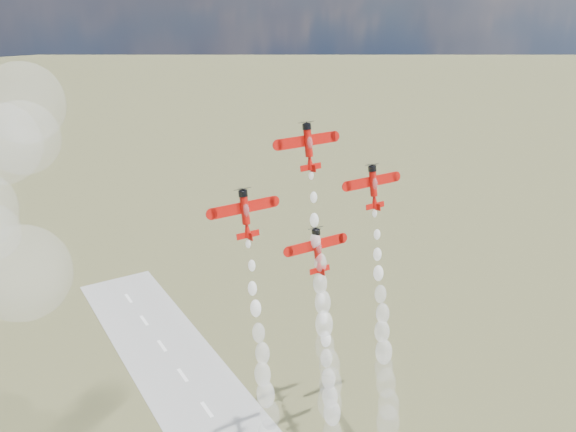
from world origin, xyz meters
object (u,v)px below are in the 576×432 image
(plane_right, at_px, (373,186))
(plane_left, at_px, (245,212))
(plane_lead, at_px, (308,145))
(plane_slot, at_px, (318,249))

(plane_right, bearing_deg, plane_left, 180.00)
(plane_lead, distance_m, plane_right, 19.21)
(plane_left, xyz_separation_m, plane_right, (31.48, 0.00, 0.00))
(plane_left, xyz_separation_m, plane_slot, (15.74, -2.04, -10.83))
(plane_left, height_order, plane_right, same)
(plane_lead, height_order, plane_slot, plane_lead)
(plane_slot, bearing_deg, plane_lead, 90.00)
(plane_right, distance_m, plane_slot, 19.21)
(plane_lead, height_order, plane_left, plane_lead)
(plane_lead, xyz_separation_m, plane_left, (-15.74, -2.04, -10.83))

